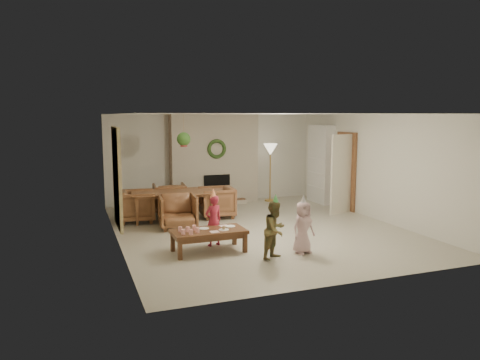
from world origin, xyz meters
name	(u,v)px	position (x,y,z in m)	size (l,w,h in m)	color
floor	(259,229)	(0.00, 0.00, 0.00)	(7.00, 7.00, 0.00)	#B7B29E
ceiling	(260,114)	(0.00, 0.00, 2.50)	(7.00, 7.00, 0.00)	white
wall_back	(212,158)	(0.00, 3.50, 1.25)	(7.00, 7.00, 0.00)	silver
wall_front	(353,201)	(0.00, -3.50, 1.25)	(7.00, 7.00, 0.00)	silver
wall_left	(116,179)	(-3.00, 0.00, 1.25)	(7.00, 7.00, 0.00)	silver
wall_right	(376,167)	(3.00, 0.00, 1.25)	(7.00, 7.00, 0.00)	silver
fireplace_mass	(214,159)	(0.00, 3.30, 1.25)	(2.50, 0.40, 2.50)	#512515
fireplace_hearth	(218,203)	(0.00, 2.95, 0.06)	(1.60, 0.30, 0.12)	brown
fireplace_firebox	(217,188)	(0.00, 3.12, 0.45)	(0.75, 0.12, 0.75)	black
fireplace_wreath	(217,149)	(0.00, 3.07, 1.55)	(0.54, 0.54, 0.10)	#244319
floor_lamp_base	(270,200)	(1.59, 3.00, 0.02)	(0.31, 0.31, 0.03)	gold
floor_lamp_post	(270,174)	(1.59, 3.00, 0.78)	(0.03, 0.03, 1.50)	gold
floor_lamp_shade	(270,149)	(1.59, 3.00, 1.50)	(0.40, 0.40, 0.33)	beige
bookshelf_carcass	(321,164)	(2.84, 2.30, 1.10)	(0.30, 1.00, 2.20)	white
bookshelf_shelf_a	(320,187)	(2.82, 2.30, 0.45)	(0.30, 0.92, 0.03)	white
bookshelf_shelf_b	(320,173)	(2.82, 2.30, 0.85)	(0.30, 0.92, 0.03)	white
bookshelf_shelf_c	(320,159)	(2.82, 2.30, 1.25)	(0.30, 0.92, 0.03)	white
bookshelf_shelf_d	(321,145)	(2.82, 2.30, 1.65)	(0.30, 0.92, 0.03)	white
books_row_lower	(322,183)	(2.80, 2.15, 0.59)	(0.20, 0.40, 0.24)	maroon
books_row_mid	(319,168)	(2.80, 2.35, 0.99)	(0.20, 0.44, 0.24)	navy
books_row_upper	(322,155)	(2.80, 2.20, 1.38)	(0.20, 0.36, 0.22)	gold
door_frame	(346,171)	(2.96, 1.20, 1.02)	(0.05, 0.86, 2.04)	brown
door_leaf	(341,174)	(2.58, 0.82, 1.00)	(0.05, 0.80, 2.00)	beige
curtain_panel	(117,178)	(-2.96, 0.20, 1.25)	(0.06, 1.20, 2.00)	#BAB384
dining_table	(173,206)	(-1.56, 1.57, 0.34)	(1.92, 1.07, 0.68)	brown
dining_chair_near	(178,211)	(-1.64, 0.73, 0.37)	(0.80, 0.82, 0.75)	brown
dining_chair_far	(169,198)	(-1.48, 2.42, 0.37)	(0.80, 0.82, 0.75)	brown
dining_chair_left	(137,206)	(-2.40, 1.65, 0.37)	(0.80, 0.82, 0.75)	brown
dining_chair_right	(217,202)	(-0.51, 1.47, 0.37)	(0.80, 0.82, 0.75)	brown
hanging_plant_cord	(183,129)	(-1.30, 1.50, 2.15)	(0.01, 0.01, 0.70)	tan
hanging_plant_pot	(184,144)	(-1.30, 1.50, 1.80)	(0.16, 0.16, 0.12)	maroon
hanging_plant_foliage	(184,139)	(-1.30, 1.50, 1.92)	(0.32, 0.32, 0.32)	#2A551C
coffee_table_top	(209,232)	(-1.51, -1.23, 0.38)	(1.33, 0.67, 0.06)	brown
coffee_table_apron	(209,235)	(-1.51, -1.23, 0.31)	(1.23, 0.56, 0.08)	brown
coffee_leg_fl	(180,250)	(-2.11, -1.52, 0.17)	(0.07, 0.07, 0.35)	brown
coffee_leg_fr	(245,243)	(-0.90, -1.49, 0.17)	(0.07, 0.07, 0.35)	brown
coffee_leg_bl	(173,242)	(-2.12, -0.98, 0.17)	(0.07, 0.07, 0.35)	brown
coffee_leg_br	(234,236)	(-0.91, -0.95, 0.17)	(0.07, 0.07, 0.35)	brown
cup_a	(183,232)	(-2.02, -1.40, 0.46)	(0.07, 0.07, 0.09)	white
cup_b	(180,229)	(-2.03, -1.19, 0.46)	(0.07, 0.07, 0.09)	white
cup_c	(191,232)	(-1.90, -1.45, 0.46)	(0.07, 0.07, 0.09)	white
cup_d	(188,229)	(-1.90, -1.24, 0.46)	(0.07, 0.07, 0.09)	white
cup_e	(197,230)	(-1.76, -1.36, 0.46)	(0.07, 0.07, 0.09)	white
cup_f	(194,228)	(-1.76, -1.16, 0.46)	(0.07, 0.07, 0.09)	white
plate_a	(204,228)	(-1.57, -1.11, 0.41)	(0.18, 0.18, 0.01)	white
plate_b	(224,230)	(-1.25, -1.33, 0.41)	(0.18, 0.18, 0.01)	white
plate_c	(230,226)	(-1.05, -1.12, 0.41)	(0.18, 0.18, 0.01)	white
food_scoop	(224,228)	(-1.25, -1.33, 0.45)	(0.07, 0.07, 0.07)	tan
napkin_left	(214,232)	(-1.46, -1.42, 0.41)	(0.15, 0.15, 0.01)	beige
napkin_right	(224,226)	(-1.16, -1.04, 0.41)	(0.15, 0.15, 0.01)	beige
child_red	(213,221)	(-1.31, -0.88, 0.49)	(0.36, 0.23, 0.98)	#A22235
party_hat_red	(213,193)	(-1.31, -0.88, 1.02)	(0.13, 0.13, 0.18)	#FCD254
child_plaid	(275,230)	(-0.54, -2.01, 0.51)	(0.50, 0.39, 1.02)	brown
party_hat_plaid	(276,199)	(-0.54, -2.01, 1.06)	(0.12, 0.12, 0.17)	#4FB956
child_pink	(303,227)	(0.07, -1.89, 0.47)	(0.46, 0.30, 0.95)	beige
party_hat_pink	(304,199)	(0.07, -1.89, 0.98)	(0.12, 0.12, 0.17)	silver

